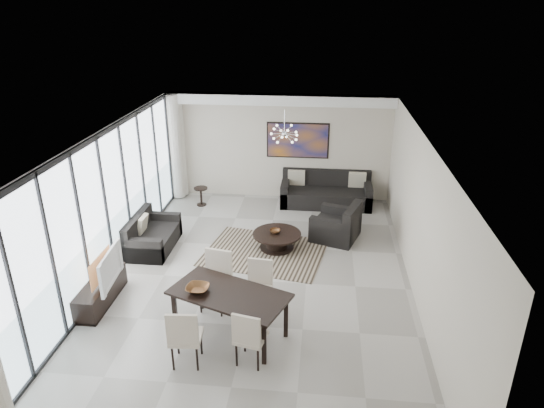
# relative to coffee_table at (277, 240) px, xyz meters

# --- Properties ---
(room_shell) EXTENTS (6.00, 9.00, 2.90)m
(room_shell) POSITION_rel_coffee_table_xyz_m (0.22, -1.40, 1.24)
(room_shell) COLOR #A8A39B
(room_shell) RESTS_ON ground
(window_wall) EXTENTS (0.37, 8.95, 2.90)m
(window_wall) POSITION_rel_coffee_table_xyz_m (-3.10, -1.40, 1.25)
(window_wall) COLOR silver
(window_wall) RESTS_ON floor
(soffit) EXTENTS (5.98, 0.40, 0.26)m
(soffit) POSITION_rel_coffee_table_xyz_m (-0.25, 2.90, 2.56)
(soffit) COLOR white
(soffit) RESTS_ON room_shell
(painting) EXTENTS (1.68, 0.04, 0.98)m
(painting) POSITION_rel_coffee_table_xyz_m (0.25, 3.07, 1.44)
(painting) COLOR #A65C17
(painting) RESTS_ON room_shell
(chandelier) EXTENTS (0.66, 0.66, 0.71)m
(chandelier) POSITION_rel_coffee_table_xyz_m (0.05, 1.10, 2.14)
(chandelier) COLOR silver
(chandelier) RESTS_ON room_shell
(rug) EXTENTS (2.85, 2.38, 0.01)m
(rug) POSITION_rel_coffee_table_xyz_m (-0.25, -0.23, -0.21)
(rug) COLOR black
(rug) RESTS_ON floor
(coffee_table) EXTENTS (1.08, 1.08, 0.38)m
(coffee_table) POSITION_rel_coffee_table_xyz_m (0.00, 0.00, 0.00)
(coffee_table) COLOR black
(coffee_table) RESTS_ON floor
(bowl_coffee) EXTENTS (0.29, 0.29, 0.08)m
(bowl_coffee) POSITION_rel_coffee_table_xyz_m (-0.05, 0.01, 0.20)
(bowl_coffee) COLOR brown
(bowl_coffee) RESTS_ON coffee_table
(sofa_main) EXTENTS (2.41, 0.99, 0.88)m
(sofa_main) POSITION_rel_coffee_table_xyz_m (1.07, 2.68, 0.08)
(sofa_main) COLOR black
(sofa_main) RESTS_ON floor
(loveseat) EXTENTS (0.86, 1.53, 0.77)m
(loveseat) POSITION_rel_coffee_table_xyz_m (-2.79, -0.26, 0.05)
(loveseat) COLOR black
(loveseat) RESTS_ON floor
(armchair) EXTENTS (1.24, 1.28, 0.86)m
(armchair) POSITION_rel_coffee_table_xyz_m (1.35, 0.66, 0.08)
(armchair) COLOR black
(armchair) RESTS_ON floor
(side_table) EXTENTS (0.37, 0.37, 0.50)m
(side_table) POSITION_rel_coffee_table_xyz_m (-2.28, 2.24, 0.12)
(side_table) COLOR black
(side_table) RESTS_ON floor
(tv_console) EXTENTS (0.41, 1.45, 0.45)m
(tv_console) POSITION_rel_coffee_table_xyz_m (-3.01, -2.43, 0.01)
(tv_console) COLOR black
(tv_console) RESTS_ON floor
(television) EXTENTS (0.24, 1.10, 0.63)m
(television) POSITION_rel_coffee_table_xyz_m (-2.85, -2.46, 0.55)
(television) COLOR gray
(television) RESTS_ON tv_console
(dining_table) EXTENTS (2.13, 1.60, 0.80)m
(dining_table) POSITION_rel_coffee_table_xyz_m (-0.48, -3.06, 0.50)
(dining_table) COLOR black
(dining_table) RESTS_ON floor
(dining_chair_sw) EXTENTS (0.50, 0.50, 1.02)m
(dining_chair_sw) POSITION_rel_coffee_table_xyz_m (-1.00, -3.91, 0.37)
(dining_chair_sw) COLOR #BDAC9C
(dining_chair_sw) RESTS_ON floor
(dining_chair_se) EXTENTS (0.52, 0.52, 0.96)m
(dining_chair_se) POSITION_rel_coffee_table_xyz_m (-0.06, -3.78, 0.34)
(dining_chair_se) COLOR #BDAC9C
(dining_chair_se) RESTS_ON floor
(dining_chair_nw) EXTENTS (0.59, 0.59, 1.09)m
(dining_chair_nw) POSITION_rel_coffee_table_xyz_m (-0.86, -2.28, 0.41)
(dining_chair_nw) COLOR #BDAC9C
(dining_chair_nw) RESTS_ON floor
(dining_chair_ne) EXTENTS (0.49, 0.49, 0.97)m
(dining_chair_ne) POSITION_rel_coffee_table_xyz_m (-0.09, -2.32, 0.34)
(dining_chair_ne) COLOR #BDAC9C
(dining_chair_ne) RESTS_ON floor
(bowl_dining) EXTENTS (0.41, 0.41, 0.09)m
(bowl_dining) POSITION_rel_coffee_table_xyz_m (-1.00, -3.06, 0.63)
(bowl_dining) COLOR brown
(bowl_dining) RESTS_ON dining_table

